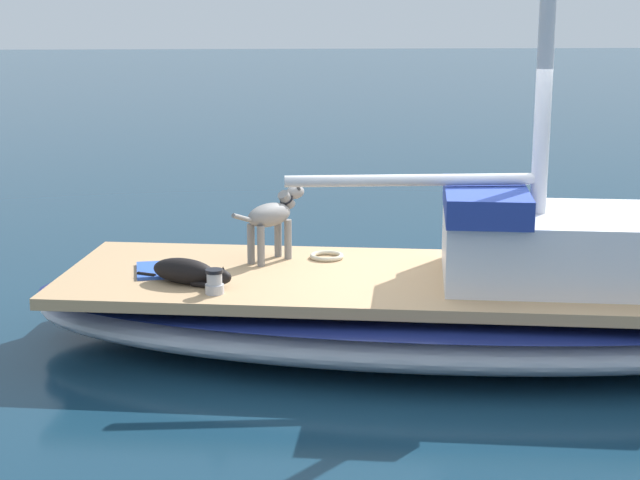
# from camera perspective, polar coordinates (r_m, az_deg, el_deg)

# --- Properties ---
(ground_plane) EXTENTS (120.00, 120.00, 0.00)m
(ground_plane) POSITION_cam_1_polar(r_m,az_deg,el_deg) (9.22, 6.25, -6.03)
(ground_plane) COLOR #143347
(sailboat_main) EXTENTS (3.63, 7.54, 0.66)m
(sailboat_main) POSITION_cam_1_polar(r_m,az_deg,el_deg) (9.12, 6.30, -4.04)
(sailboat_main) COLOR #B2B7C1
(sailboat_main) RESTS_ON ground
(cabin_house) EXTENTS (1.73, 2.42, 0.84)m
(cabin_house) POSITION_cam_1_polar(r_m,az_deg,el_deg) (9.02, 13.53, -0.12)
(cabin_house) COLOR silver
(cabin_house) RESTS_ON sailboat_main
(dog_grey) EXTENTS (0.72, 0.72, 0.70)m
(dog_grey) POSITION_cam_1_polar(r_m,az_deg,el_deg) (9.45, -2.69, 1.33)
(dog_grey) COLOR gray
(dog_grey) RESTS_ON sailboat_main
(dog_black) EXTENTS (0.54, 0.88, 0.22)m
(dog_black) POSITION_cam_1_polar(r_m,az_deg,el_deg) (8.80, -7.53, -1.79)
(dog_black) COLOR black
(dog_black) RESTS_ON sailboat_main
(deck_winch) EXTENTS (0.16, 0.16, 0.21)m
(deck_winch) POSITION_cam_1_polar(r_m,az_deg,el_deg) (8.48, -6.00, -2.40)
(deck_winch) COLOR #B7B7BC
(deck_winch) RESTS_ON sailboat_main
(coiled_rope) EXTENTS (0.32, 0.32, 0.04)m
(coiled_rope) POSITION_cam_1_polar(r_m,az_deg,el_deg) (9.60, 0.38, -0.92)
(coiled_rope) COLOR beige
(coiled_rope) RESTS_ON sailboat_main
(deck_towel) EXTENTS (0.60, 0.42, 0.03)m
(deck_towel) POSITION_cam_1_polar(r_m,az_deg,el_deg) (9.25, -9.22, -1.69)
(deck_towel) COLOR blue
(deck_towel) RESTS_ON sailboat_main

